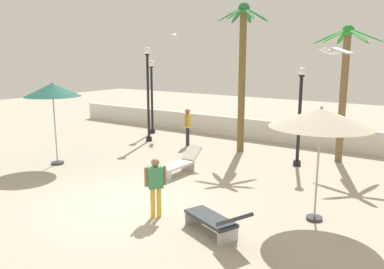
{
  "coord_description": "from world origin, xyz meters",
  "views": [
    {
      "loc": [
        7.49,
        -7.26,
        4.04
      ],
      "look_at": [
        0.0,
        3.49,
        1.4
      ],
      "focal_mm": 36.73,
      "sensor_mm": 36.0,
      "label": 1
    }
  ],
  "objects_px": {
    "seagull_0": "(333,51)",
    "patio_umbrella_1": "(53,91)",
    "seagull_1": "(174,35)",
    "lamp_post_2": "(152,90)",
    "palm_tree_2": "(345,77)",
    "lounge_chair_0": "(181,162)",
    "guest_0": "(156,182)",
    "lounge_chair_1": "(217,220)",
    "guest_1": "(188,123)",
    "palm_tree_0": "(243,63)",
    "lamp_post_1": "(148,88)",
    "patio_umbrella_0": "(321,118)",
    "lamp_post_0": "(300,114)"
  },
  "relations": [
    {
      "from": "palm_tree_2",
      "to": "lounge_chair_0",
      "type": "distance_m",
      "value": 6.88
    },
    {
      "from": "lounge_chair_0",
      "to": "lounge_chair_1",
      "type": "relative_size",
      "value": 0.98
    },
    {
      "from": "lamp_post_1",
      "to": "seagull_1",
      "type": "relative_size",
      "value": 5.58
    },
    {
      "from": "patio_umbrella_0",
      "to": "palm_tree_2",
      "type": "relative_size",
      "value": 0.56
    },
    {
      "from": "seagull_0",
      "to": "guest_0",
      "type": "bearing_deg",
      "value": -171.42
    },
    {
      "from": "palm_tree_0",
      "to": "guest_1",
      "type": "height_order",
      "value": "palm_tree_0"
    },
    {
      "from": "lamp_post_0",
      "to": "lounge_chair_1",
      "type": "distance_m",
      "value": 6.92
    },
    {
      "from": "palm_tree_2",
      "to": "lamp_post_2",
      "type": "distance_m",
      "value": 9.7
    },
    {
      "from": "lamp_post_2",
      "to": "guest_0",
      "type": "relative_size",
      "value": 2.47
    },
    {
      "from": "lounge_chair_0",
      "to": "guest_1",
      "type": "height_order",
      "value": "guest_1"
    },
    {
      "from": "guest_0",
      "to": "seagull_1",
      "type": "relative_size",
      "value": 1.95
    },
    {
      "from": "palm_tree_2",
      "to": "patio_umbrella_1",
      "type": "bearing_deg",
      "value": -143.38
    },
    {
      "from": "lounge_chair_0",
      "to": "seagull_1",
      "type": "xyz_separation_m",
      "value": [
        -5.17,
        6.39,
        4.72
      ]
    },
    {
      "from": "guest_1",
      "to": "seagull_1",
      "type": "bearing_deg",
      "value": 135.92
    },
    {
      "from": "lamp_post_2",
      "to": "seagull_0",
      "type": "height_order",
      "value": "seagull_0"
    },
    {
      "from": "lamp_post_0",
      "to": "lounge_chair_0",
      "type": "xyz_separation_m",
      "value": [
        -2.98,
        -3.26,
        -1.55
      ]
    },
    {
      "from": "palm_tree_0",
      "to": "lamp_post_1",
      "type": "xyz_separation_m",
      "value": [
        -4.59,
        -0.67,
        -1.18
      ]
    },
    {
      "from": "lamp_post_0",
      "to": "lamp_post_1",
      "type": "xyz_separation_m",
      "value": [
        -7.39,
        0.12,
        0.62
      ]
    },
    {
      "from": "lamp_post_0",
      "to": "seagull_1",
      "type": "height_order",
      "value": "seagull_1"
    },
    {
      "from": "palm_tree_2",
      "to": "guest_0",
      "type": "xyz_separation_m",
      "value": [
        -2.37,
        -8.13,
        -2.33
      ]
    },
    {
      "from": "patio_umbrella_0",
      "to": "guest_0",
      "type": "xyz_separation_m",
      "value": [
        -3.37,
        -2.14,
        -1.66
      ]
    },
    {
      "from": "guest_0",
      "to": "lamp_post_1",
      "type": "bearing_deg",
      "value": 132.13
    },
    {
      "from": "patio_umbrella_0",
      "to": "lamp_post_0",
      "type": "distance_m",
      "value": 5.04
    },
    {
      "from": "patio_umbrella_0",
      "to": "lamp_post_2",
      "type": "distance_m",
      "value": 12.35
    },
    {
      "from": "guest_0",
      "to": "lamp_post_2",
      "type": "bearing_deg",
      "value": 130.98
    },
    {
      "from": "lounge_chair_0",
      "to": "lounge_chair_1",
      "type": "distance_m",
      "value": 4.96
    },
    {
      "from": "lamp_post_0",
      "to": "seagull_0",
      "type": "height_order",
      "value": "seagull_0"
    },
    {
      "from": "lamp_post_2",
      "to": "lounge_chair_0",
      "type": "xyz_separation_m",
      "value": [
        5.56,
        -4.98,
        -1.91
      ]
    },
    {
      "from": "seagull_1",
      "to": "lamp_post_2",
      "type": "bearing_deg",
      "value": -105.43
    },
    {
      "from": "patio_umbrella_1",
      "to": "seagull_1",
      "type": "xyz_separation_m",
      "value": [
        -0.6,
        8.1,
        2.34
      ]
    },
    {
      "from": "lamp_post_0",
      "to": "guest_1",
      "type": "distance_m",
      "value": 5.36
    },
    {
      "from": "patio_umbrella_1",
      "to": "guest_1",
      "type": "relative_size",
      "value": 1.82
    },
    {
      "from": "patio_umbrella_0",
      "to": "palm_tree_0",
      "type": "relative_size",
      "value": 0.47
    },
    {
      "from": "lamp_post_0",
      "to": "lamp_post_1",
      "type": "distance_m",
      "value": 7.42
    },
    {
      "from": "lounge_chair_1",
      "to": "seagull_0",
      "type": "relative_size",
      "value": 1.7
    },
    {
      "from": "patio_umbrella_1",
      "to": "lounge_chair_0",
      "type": "distance_m",
      "value": 5.43
    },
    {
      "from": "lounge_chair_1",
      "to": "lamp_post_2",
      "type": "bearing_deg",
      "value": 137.21
    },
    {
      "from": "lamp_post_0",
      "to": "lamp_post_1",
      "type": "relative_size",
      "value": 0.82
    },
    {
      "from": "lamp_post_0",
      "to": "lounge_chair_0",
      "type": "relative_size",
      "value": 1.92
    },
    {
      "from": "lamp_post_2",
      "to": "seagull_0",
      "type": "distance_m",
      "value": 13.8
    },
    {
      "from": "patio_umbrella_0",
      "to": "palm_tree_0",
      "type": "xyz_separation_m",
      "value": [
        -4.91,
        5.32,
        1.17
      ]
    },
    {
      "from": "seagull_0",
      "to": "patio_umbrella_1",
      "type": "bearing_deg",
      "value": 173.91
    },
    {
      "from": "lamp_post_0",
      "to": "guest_0",
      "type": "bearing_deg",
      "value": -100.64
    },
    {
      "from": "patio_umbrella_0",
      "to": "seagull_0",
      "type": "bearing_deg",
      "value": -68.82
    },
    {
      "from": "lamp_post_2",
      "to": "seagull_0",
      "type": "relative_size",
      "value": 3.36
    },
    {
      "from": "patio_umbrella_0",
      "to": "lounge_chair_1",
      "type": "relative_size",
      "value": 1.49
    },
    {
      "from": "palm_tree_2",
      "to": "lounge_chair_1",
      "type": "height_order",
      "value": "palm_tree_2"
    },
    {
      "from": "palm_tree_0",
      "to": "lamp_post_1",
      "type": "bearing_deg",
      "value": -171.72
    },
    {
      "from": "palm_tree_0",
      "to": "guest_0",
      "type": "xyz_separation_m",
      "value": [
        1.54,
        -7.45,
        -2.82
      ]
    },
    {
      "from": "patio_umbrella_0",
      "to": "guest_1",
      "type": "xyz_separation_m",
      "value": [
        -7.39,
        4.88,
        -1.55
      ]
    }
  ]
}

